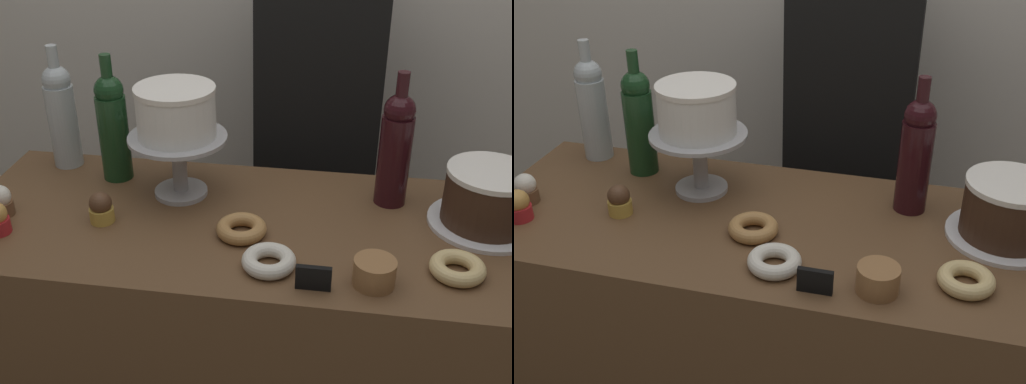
# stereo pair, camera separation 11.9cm
# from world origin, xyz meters

# --- Properties ---
(display_counter) EXTENTS (1.39, 0.56, 0.94)m
(display_counter) POSITION_xyz_m (0.00, 0.00, 0.47)
(display_counter) COLOR brown
(display_counter) RESTS_ON ground_plane
(cake_stand_pedestal) EXTENTS (0.24, 0.24, 0.16)m
(cake_stand_pedestal) POSITION_xyz_m (-0.20, 0.11, 1.05)
(cake_stand_pedestal) COLOR #B2B2B7
(cake_stand_pedestal) RESTS_ON display_counter
(white_layer_cake) EXTENTS (0.19, 0.19, 0.12)m
(white_layer_cake) POSITION_xyz_m (-0.20, 0.11, 1.16)
(white_layer_cake) COLOR white
(white_layer_cake) RESTS_ON cake_stand_pedestal
(silver_serving_platter) EXTENTS (0.25, 0.25, 0.01)m
(silver_serving_platter) POSITION_xyz_m (0.51, 0.07, 0.95)
(silver_serving_platter) COLOR white
(silver_serving_platter) RESTS_ON display_counter
(chocolate_round_cake) EXTENTS (0.20, 0.20, 0.13)m
(chocolate_round_cake) POSITION_xyz_m (0.51, 0.07, 1.02)
(chocolate_round_cake) COLOR #3D2619
(chocolate_round_cake) RESTS_ON silver_serving_platter
(wine_bottle_dark_red) EXTENTS (0.08, 0.08, 0.33)m
(wine_bottle_dark_red) POSITION_xyz_m (0.30, 0.15, 1.09)
(wine_bottle_dark_red) COLOR black
(wine_bottle_dark_red) RESTS_ON display_counter
(wine_bottle_clear) EXTENTS (0.08, 0.08, 0.33)m
(wine_bottle_clear) POSITION_xyz_m (-0.55, 0.22, 1.09)
(wine_bottle_clear) COLOR #B2BCC1
(wine_bottle_clear) RESTS_ON display_counter
(wine_bottle_green) EXTENTS (0.08, 0.08, 0.33)m
(wine_bottle_green) POSITION_xyz_m (-0.39, 0.17, 1.09)
(wine_bottle_green) COLOR #193D1E
(wine_bottle_green) RESTS_ON display_counter
(cupcake_chocolate) EXTENTS (0.06, 0.06, 0.07)m
(cupcake_chocolate) POSITION_xyz_m (-0.35, -0.05, 0.98)
(cupcake_chocolate) COLOR gold
(cupcake_chocolate) RESTS_ON display_counter
(cupcake_vanilla) EXTENTS (0.06, 0.06, 0.07)m
(cupcake_vanilla) POSITION_xyz_m (-0.59, -0.06, 0.98)
(cupcake_vanilla) COLOR brown
(cupcake_vanilla) RESTS_ON display_counter
(cupcake_caramel) EXTENTS (0.06, 0.06, 0.07)m
(cupcake_caramel) POSITION_xyz_m (-0.56, -0.13, 0.98)
(cupcake_caramel) COLOR red
(cupcake_caramel) RESTS_ON display_counter
(donut_maple) EXTENTS (0.11, 0.11, 0.03)m
(donut_maple) POSITION_xyz_m (-0.02, -0.06, 0.96)
(donut_maple) COLOR #B27F47
(donut_maple) RESTS_ON display_counter
(donut_glazed) EXTENTS (0.11, 0.11, 0.03)m
(donut_glazed) POSITION_xyz_m (0.43, -0.13, 0.96)
(donut_glazed) COLOR #E0C17F
(donut_glazed) RESTS_ON display_counter
(donut_sugar) EXTENTS (0.11, 0.11, 0.03)m
(donut_sugar) POSITION_xyz_m (0.05, -0.17, 0.96)
(donut_sugar) COLOR silver
(donut_sugar) RESTS_ON display_counter
(cookie_stack) EXTENTS (0.08, 0.08, 0.05)m
(cookie_stack) POSITION_xyz_m (0.26, -0.19, 0.97)
(cookie_stack) COLOR olive
(cookie_stack) RESTS_ON display_counter
(price_sign_chalkboard) EXTENTS (0.07, 0.01, 0.05)m
(price_sign_chalkboard) POSITION_xyz_m (0.15, -0.22, 0.97)
(price_sign_chalkboard) COLOR black
(price_sign_chalkboard) RESTS_ON display_counter
(barista_figure) EXTENTS (0.36, 0.22, 1.60)m
(barista_figure) POSITION_xyz_m (0.10, 0.56, 0.84)
(barista_figure) COLOR black
(barista_figure) RESTS_ON ground_plane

